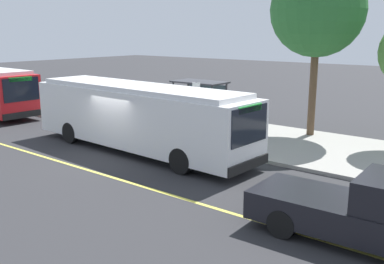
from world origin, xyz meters
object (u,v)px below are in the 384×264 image
Objects in this scene: route_sign_post at (196,104)px; pedestrian_commuter at (195,114)px; pickup_truck at (368,213)px; transit_bus_main at (138,115)px; waiting_bench at (198,117)px.

route_sign_post is 1.66× the size of pedestrian_commuter.
route_sign_post is at bearing -50.92° from pedestrian_commuter.
route_sign_post is (-9.42, 5.22, 1.10)m from pickup_truck.
transit_bus_main is 7.40× the size of waiting_bench.
pedestrian_commuter is at bearing -56.37° from waiting_bench.
route_sign_post is (1.32, 2.47, 0.34)m from transit_bus_main.
pickup_truck is 10.82m from route_sign_post.
transit_bus_main is at bearing -118.07° from route_sign_post.
route_sign_post reaches higher than pickup_truck.
transit_bus_main is 4.01m from pedestrian_commuter.
pickup_truck is at bearing -32.28° from pedestrian_commuter.
waiting_bench is at bearing 126.57° from route_sign_post.
route_sign_post is at bearing -53.43° from waiting_bench.
transit_bus_main is 2.82m from route_sign_post.
waiting_bench is at bearing 98.74° from transit_bus_main.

